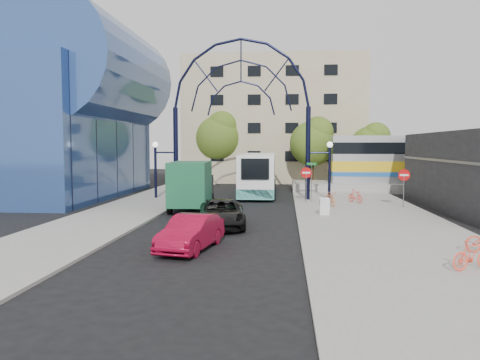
# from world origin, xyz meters

# --- Properties ---
(ground) EXTENTS (120.00, 120.00, 0.00)m
(ground) POSITION_xyz_m (0.00, 0.00, 0.00)
(ground) COLOR black
(ground) RESTS_ON ground
(sidewalk_east) EXTENTS (8.00, 56.00, 0.12)m
(sidewalk_east) POSITION_xyz_m (8.00, 4.00, 0.06)
(sidewalk_east) COLOR gray
(sidewalk_east) RESTS_ON ground
(plaza_west) EXTENTS (5.00, 50.00, 0.12)m
(plaza_west) POSITION_xyz_m (-6.50, 6.00, 0.06)
(plaza_west) COLOR gray
(plaza_west) RESTS_ON ground
(gateway_arch) EXTENTS (13.64, 0.44, 12.10)m
(gateway_arch) POSITION_xyz_m (0.00, 14.00, 8.56)
(gateway_arch) COLOR black
(gateway_arch) RESTS_ON ground
(stop_sign) EXTENTS (0.80, 0.07, 2.50)m
(stop_sign) POSITION_xyz_m (4.80, 12.00, 1.99)
(stop_sign) COLOR slate
(stop_sign) RESTS_ON sidewalk_east
(do_not_enter_sign) EXTENTS (0.76, 0.07, 2.48)m
(do_not_enter_sign) POSITION_xyz_m (11.00, 10.00, 1.98)
(do_not_enter_sign) COLOR slate
(do_not_enter_sign) RESTS_ON sidewalk_east
(street_name_sign) EXTENTS (0.70, 0.70, 2.80)m
(street_name_sign) POSITION_xyz_m (5.20, 12.60, 2.13)
(street_name_sign) COLOR slate
(street_name_sign) RESTS_ON sidewalk_east
(sandwich_board) EXTENTS (0.55, 0.61, 0.99)m
(sandwich_board) POSITION_xyz_m (5.60, 5.98, 0.74)
(sandwich_board) COLOR white
(sandwich_board) RESTS_ON sidewalk_east
(transit_hall) EXTENTS (16.50, 18.00, 14.50)m
(transit_hall) POSITION_xyz_m (-15.30, 15.00, 6.70)
(transit_hall) COLOR #2D4B8B
(transit_hall) RESTS_ON ground
(apartment_block) EXTENTS (20.00, 12.10, 14.00)m
(apartment_block) POSITION_xyz_m (2.00, 34.97, 7.00)
(apartment_block) COLOR tan
(apartment_block) RESTS_ON ground
(train_platform) EXTENTS (32.00, 5.00, 0.80)m
(train_platform) POSITION_xyz_m (20.00, 22.00, 0.40)
(train_platform) COLOR gray
(train_platform) RESTS_ON ground
(train_car) EXTENTS (25.10, 3.05, 4.20)m
(train_car) POSITION_xyz_m (20.00, 22.00, 2.90)
(train_car) COLOR #B7B7BC
(train_car) RESTS_ON train_platform
(tree_north_a) EXTENTS (4.48, 4.48, 7.00)m
(tree_north_a) POSITION_xyz_m (6.12, 25.93, 4.61)
(tree_north_a) COLOR #382314
(tree_north_a) RESTS_ON ground
(tree_north_b) EXTENTS (5.12, 5.12, 8.00)m
(tree_north_b) POSITION_xyz_m (-3.88, 29.93, 5.27)
(tree_north_b) COLOR #382314
(tree_north_b) RESTS_ON ground
(tree_north_c) EXTENTS (4.16, 4.16, 6.50)m
(tree_north_c) POSITION_xyz_m (12.12, 27.93, 4.28)
(tree_north_c) COLOR #382314
(tree_north_c) RESTS_ON ground
(city_bus) EXTENTS (3.16, 12.52, 3.42)m
(city_bus) POSITION_xyz_m (1.04, 18.52, 1.79)
(city_bus) COLOR white
(city_bus) RESTS_ON ground
(green_truck) EXTENTS (2.70, 6.31, 3.12)m
(green_truck) POSITION_xyz_m (-2.60, 8.24, 1.56)
(green_truck) COLOR black
(green_truck) RESTS_ON ground
(black_suv) EXTENTS (2.97, 5.27, 1.39)m
(black_suv) POSITION_xyz_m (0.13, 2.16, 0.69)
(black_suv) COLOR black
(black_suv) RESTS_ON ground
(red_sedan) EXTENTS (2.18, 4.38, 1.38)m
(red_sedan) POSITION_xyz_m (-0.37, -3.06, 0.69)
(red_sedan) COLOR maroon
(red_sedan) RESTS_ON ground
(bike_near_a) EXTENTS (1.05, 1.95, 0.97)m
(bike_near_a) POSITION_xyz_m (6.33, 10.35, 0.61)
(bike_near_a) COLOR orange
(bike_near_a) RESTS_ON sidewalk_east
(bike_near_b) EXTENTS (1.15, 1.53, 0.92)m
(bike_near_b) POSITION_xyz_m (8.26, 12.25, 0.58)
(bike_near_b) COLOR #F03D30
(bike_near_b) RESTS_ON sidewalk_east
(bike_far_b) EXTENTS (1.67, 1.09, 0.98)m
(bike_far_b) POSITION_xyz_m (9.37, -5.59, 0.61)
(bike_far_b) COLOR #FC4B32
(bike_far_b) RESTS_ON sidewalk_east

